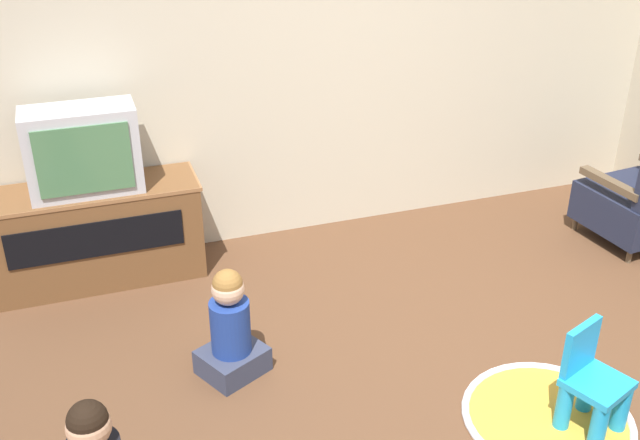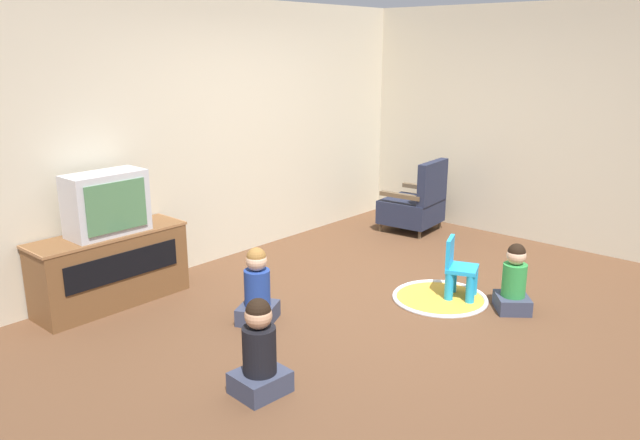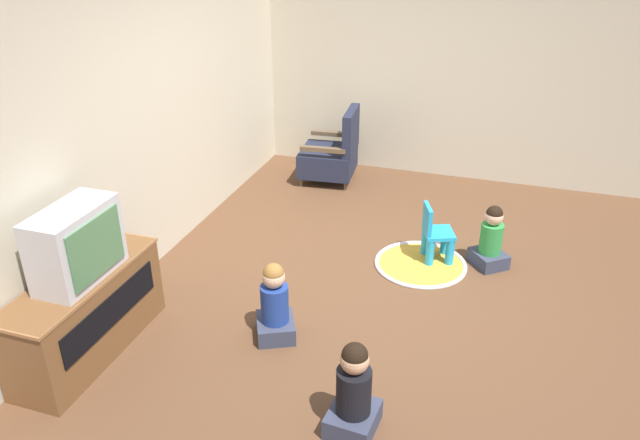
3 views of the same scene
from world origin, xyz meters
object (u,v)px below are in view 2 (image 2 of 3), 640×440
at_px(child_watching_right, 514,282).
at_px(television, 106,204).
at_px(child_watching_left, 257,290).
at_px(child_watching_center, 259,353).
at_px(yellow_kid_chair, 459,273).
at_px(tv_cabinet, 111,267).
at_px(black_armchair, 415,205).

bearing_deg(child_watching_right, television, 90.05).
bearing_deg(television, child_watching_left, -63.53).
height_order(television, child_watching_center, television).
distance_m(yellow_kid_chair, child_watching_left, 1.81).
distance_m(television, child_watching_left, 1.47).
bearing_deg(tv_cabinet, child_watching_left, -64.15).
bearing_deg(yellow_kid_chair, child_watching_right, -104.67).
xyz_separation_m(tv_cabinet, television, (0.00, -0.03, 0.57)).
relative_size(black_armchair, yellow_kid_chair, 1.59).
bearing_deg(yellow_kid_chair, tv_cabinet, 112.74).
xyz_separation_m(tv_cabinet, black_armchair, (3.62, -0.73, -0.01)).
height_order(black_armchair, child_watching_left, black_armchair).
height_order(tv_cabinet, child_watching_right, tv_cabinet).
bearing_deg(yellow_kid_chair, child_watching_left, 126.20).
bearing_deg(television, tv_cabinet, 90.00).
xyz_separation_m(black_armchair, child_watching_left, (-3.04, -0.49, -0.05)).
bearing_deg(tv_cabinet, child_watching_center, -94.07).
distance_m(tv_cabinet, child_watching_right, 3.45).
xyz_separation_m(television, child_watching_center, (-0.14, -2.00, -0.62)).
bearing_deg(tv_cabinet, black_armchair, -11.41).
bearing_deg(black_armchair, yellow_kid_chair, 38.36).
relative_size(black_armchair, child_watching_left, 1.39).
bearing_deg(child_watching_right, black_armchair, 13.85).
height_order(television, yellow_kid_chair, television).
xyz_separation_m(yellow_kid_chair, child_watching_center, (-2.26, 0.16, 0.05)).
bearing_deg(television, child_watching_center, -94.14).
distance_m(yellow_kid_chair, child_watching_right, 0.49).
height_order(yellow_kid_chair, child_watching_left, child_watching_left).
distance_m(child_watching_left, child_watching_right, 2.15).
height_order(tv_cabinet, black_armchair, black_armchair).
bearing_deg(tv_cabinet, television, -90.00).
bearing_deg(child_watching_left, television, 90.10).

